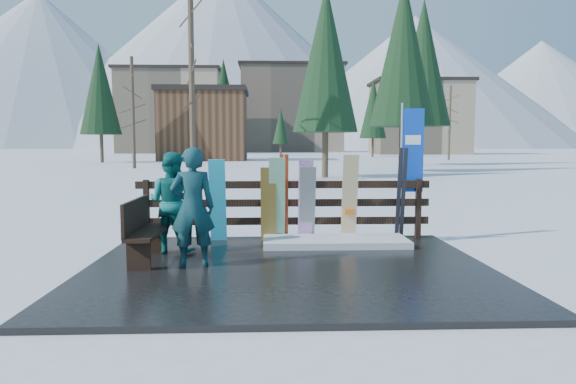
{
  "coord_description": "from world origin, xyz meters",
  "views": [
    {
      "loc": [
        -0.3,
        -7.53,
        1.89
      ],
      "look_at": [
        0.03,
        1.0,
        1.1
      ],
      "focal_mm": 32.0,
      "sensor_mm": 36.0,
      "label": 1
    }
  ],
  "objects_px": {
    "snowboard_5": "(350,198)",
    "snowboard_0": "(218,201)",
    "bench": "(143,228)",
    "snowboard_3": "(305,201)",
    "snowboard_4": "(307,204)",
    "rental_flag": "(410,155)",
    "snowboard_2": "(268,204)",
    "person_back": "(172,202)",
    "person_front": "(193,207)",
    "snowboard_1": "(277,200)"
  },
  "relations": [
    {
      "from": "snowboard_5",
      "to": "person_front",
      "type": "height_order",
      "value": "person_front"
    },
    {
      "from": "snowboard_5",
      "to": "rental_flag",
      "type": "bearing_deg",
      "value": 12.67
    },
    {
      "from": "bench",
      "to": "person_back",
      "type": "xyz_separation_m",
      "value": [
        0.32,
        0.66,
        0.33
      ]
    },
    {
      "from": "bench",
      "to": "snowboard_2",
      "type": "relative_size",
      "value": 1.06
    },
    {
      "from": "snowboard_3",
      "to": "person_front",
      "type": "distance_m",
      "value": 2.66
    },
    {
      "from": "bench",
      "to": "rental_flag",
      "type": "distance_m",
      "value": 5.13
    },
    {
      "from": "bench",
      "to": "person_back",
      "type": "relative_size",
      "value": 0.89
    },
    {
      "from": "bench",
      "to": "snowboard_1",
      "type": "bearing_deg",
      "value": 36.35
    },
    {
      "from": "snowboard_1",
      "to": "snowboard_5",
      "type": "relative_size",
      "value": 0.97
    },
    {
      "from": "snowboard_0",
      "to": "snowboard_1",
      "type": "bearing_deg",
      "value": -0.0
    },
    {
      "from": "snowboard_0",
      "to": "snowboard_1",
      "type": "relative_size",
      "value": 0.98
    },
    {
      "from": "bench",
      "to": "snowboard_4",
      "type": "relative_size",
      "value": 1.04
    },
    {
      "from": "person_front",
      "to": "person_back",
      "type": "distance_m",
      "value": 1.16
    },
    {
      "from": "snowboard_3",
      "to": "snowboard_4",
      "type": "distance_m",
      "value": 0.07
    },
    {
      "from": "snowboard_2",
      "to": "snowboard_5",
      "type": "height_order",
      "value": "snowboard_5"
    },
    {
      "from": "person_back",
      "to": "snowboard_3",
      "type": "bearing_deg",
      "value": -141.29
    },
    {
      "from": "snowboard_2",
      "to": "snowboard_1",
      "type": "bearing_deg",
      "value": -0.0
    },
    {
      "from": "snowboard_0",
      "to": "snowboard_1",
      "type": "height_order",
      "value": "snowboard_1"
    },
    {
      "from": "snowboard_1",
      "to": "person_front",
      "type": "bearing_deg",
      "value": -123.45
    },
    {
      "from": "snowboard_3",
      "to": "rental_flag",
      "type": "xyz_separation_m",
      "value": [
        2.03,
        0.27,
        0.84
      ]
    },
    {
      "from": "snowboard_5",
      "to": "person_front",
      "type": "relative_size",
      "value": 0.93
    },
    {
      "from": "snowboard_0",
      "to": "snowboard_3",
      "type": "xyz_separation_m",
      "value": [
        1.64,
        -0.0,
        -0.01
      ]
    },
    {
      "from": "snowboard_5",
      "to": "snowboard_0",
      "type": "bearing_deg",
      "value": 180.0
    },
    {
      "from": "person_front",
      "to": "person_back",
      "type": "xyz_separation_m",
      "value": [
        -0.5,
        1.05,
        -0.04
      ]
    },
    {
      "from": "rental_flag",
      "to": "person_front",
      "type": "distance_m",
      "value": 4.49
    },
    {
      "from": "snowboard_4",
      "to": "bench",
      "type": "bearing_deg",
      "value": -149.88
    },
    {
      "from": "snowboard_5",
      "to": "person_back",
      "type": "bearing_deg",
      "value": -164.14
    },
    {
      "from": "bench",
      "to": "snowboard_0",
      "type": "relative_size",
      "value": 0.95
    },
    {
      "from": "snowboard_3",
      "to": "person_back",
      "type": "relative_size",
      "value": 0.93
    },
    {
      "from": "snowboard_0",
      "to": "person_back",
      "type": "bearing_deg",
      "value": -127.36
    },
    {
      "from": "person_front",
      "to": "snowboard_0",
      "type": "bearing_deg",
      "value": -103.53
    },
    {
      "from": "rental_flag",
      "to": "person_front",
      "type": "height_order",
      "value": "rental_flag"
    },
    {
      "from": "snowboard_5",
      "to": "person_back",
      "type": "xyz_separation_m",
      "value": [
        -3.15,
        -0.89,
        0.03
      ]
    },
    {
      "from": "rental_flag",
      "to": "person_front",
      "type": "bearing_deg",
      "value": -150.09
    },
    {
      "from": "snowboard_5",
      "to": "person_front",
      "type": "xyz_separation_m",
      "value": [
        -2.64,
        -1.94,
        0.07
      ]
    },
    {
      "from": "snowboard_4",
      "to": "snowboard_0",
      "type": "bearing_deg",
      "value": 180.0
    },
    {
      "from": "snowboard_3",
      "to": "snowboard_4",
      "type": "height_order",
      "value": "snowboard_3"
    },
    {
      "from": "snowboard_1",
      "to": "snowboard_5",
      "type": "distance_m",
      "value": 1.36
    },
    {
      "from": "snowboard_4",
      "to": "person_back",
      "type": "relative_size",
      "value": 0.86
    },
    {
      "from": "bench",
      "to": "rental_flag",
      "type": "bearing_deg",
      "value": 21.31
    },
    {
      "from": "snowboard_3",
      "to": "snowboard_4",
      "type": "xyz_separation_m",
      "value": [
        0.04,
        0.0,
        -0.06
      ]
    },
    {
      "from": "person_front",
      "to": "person_back",
      "type": "bearing_deg",
      "value": -72.58
    },
    {
      "from": "rental_flag",
      "to": "snowboard_2",
      "type": "bearing_deg",
      "value": -174.34
    },
    {
      "from": "snowboard_1",
      "to": "snowboard_4",
      "type": "bearing_deg",
      "value": 0.0
    },
    {
      "from": "snowboard_0",
      "to": "snowboard_2",
      "type": "relative_size",
      "value": 1.12
    },
    {
      "from": "snowboard_0",
      "to": "rental_flag",
      "type": "bearing_deg",
      "value": 4.21
    },
    {
      "from": "snowboard_5",
      "to": "rental_flag",
      "type": "relative_size",
      "value": 0.63
    },
    {
      "from": "rental_flag",
      "to": "person_back",
      "type": "height_order",
      "value": "rental_flag"
    },
    {
      "from": "snowboard_3",
      "to": "snowboard_1",
      "type": "bearing_deg",
      "value": -180.0
    },
    {
      "from": "snowboard_3",
      "to": "person_front",
      "type": "xyz_separation_m",
      "value": [
        -1.81,
        -1.94,
        0.12
      ]
    }
  ]
}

